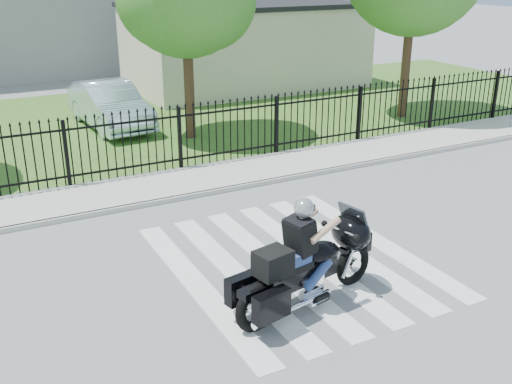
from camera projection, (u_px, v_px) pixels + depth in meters
name	position (u px, v px, depth m)	size (l,w,h in m)	color
ground	(294.00, 261.00, 11.55)	(120.00, 120.00, 0.00)	slate
crosswalk	(294.00, 261.00, 11.55)	(5.00, 5.50, 0.01)	silver
sidewalk	(195.00, 180.00, 15.66)	(40.00, 2.00, 0.12)	#ADAAA3
curb	(210.00, 192.00, 14.83)	(40.00, 0.12, 0.12)	#ADAAA3
grass_strip	(121.00, 122.00, 21.46)	(40.00, 12.00, 0.02)	#2D571D
iron_fence	(180.00, 140.00, 16.18)	(26.00, 0.04, 1.80)	black
building_low	(245.00, 47.00, 27.17)	(10.00, 6.00, 3.50)	beige
building_low_roof	(244.00, 5.00, 26.50)	(10.20, 6.20, 0.20)	black
motorcycle_rider	(305.00, 262.00, 9.77)	(3.00, 1.40, 2.00)	black
parked_car	(110.00, 105.00, 20.54)	(1.64, 4.70, 1.55)	silver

